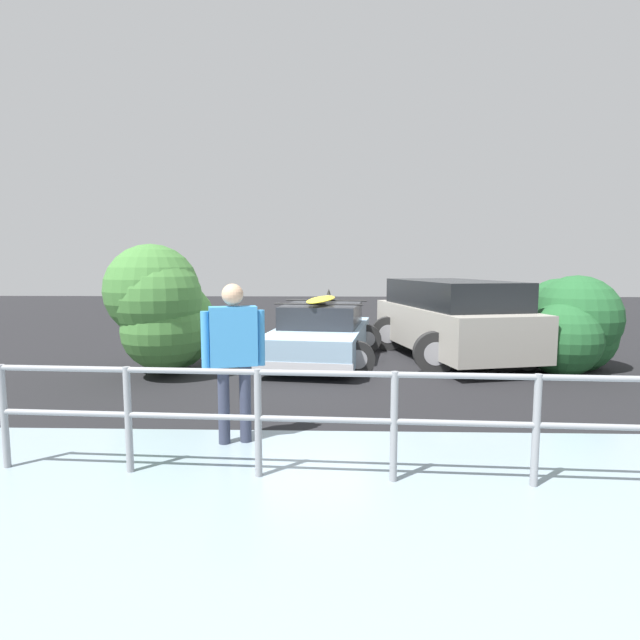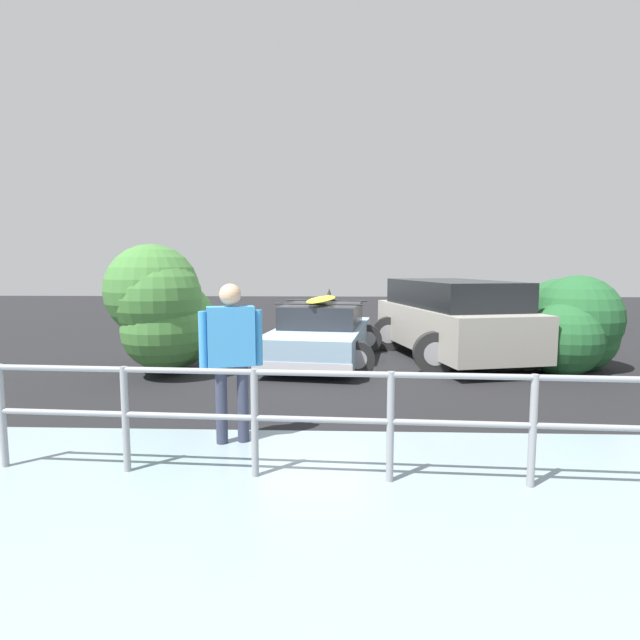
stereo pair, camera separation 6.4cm
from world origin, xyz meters
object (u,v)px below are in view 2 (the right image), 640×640
suv_car (451,318)px  bush_near_right (571,324)px  sedan_car (321,334)px  person_bystander (231,348)px  bush_near_left (161,311)px

suv_car → bush_near_right: bush_near_right is taller
suv_car → sedan_car: bearing=7.3°
sedan_car → person_bystander: 5.02m
sedan_car → bush_near_left: bush_near_left is taller
sedan_car → suv_car: bearing=-172.7°
bush_near_left → sedan_car: bearing=-153.7°
sedan_car → suv_car: 2.83m
person_bystander → bush_near_right: 7.25m
bush_near_left → suv_car: bearing=-162.6°
sedan_car → person_bystander: bearing=80.2°
person_bystander → bush_near_left: 4.05m
sedan_car → bush_near_left: size_ratio=1.77×
person_bystander → bush_near_left: size_ratio=0.76×
suv_car → bush_near_left: bearing=17.4°
bush_near_left → bush_near_right: bush_near_left is taller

